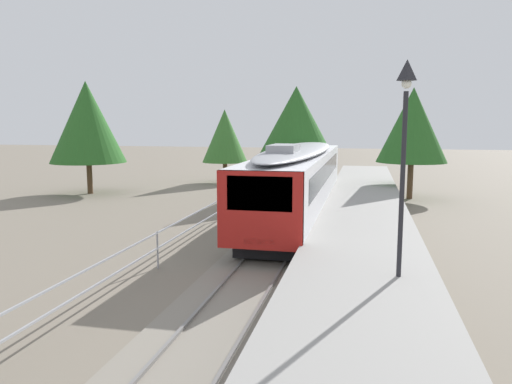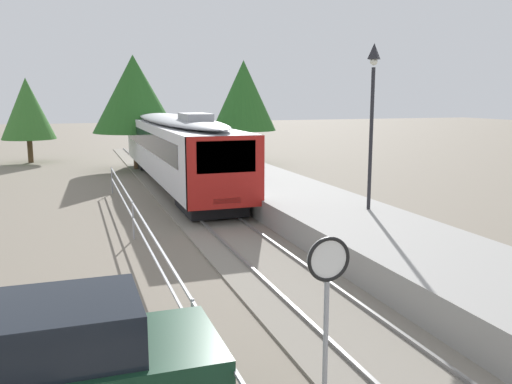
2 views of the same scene
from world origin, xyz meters
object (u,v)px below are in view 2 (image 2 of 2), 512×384
(speed_limit_sign, at_px, (328,287))
(parked_suv_dark_green, at_px, (38,378))
(platform_lamp_mid_platform, at_px, (373,95))
(commuter_train, at_px, (176,145))

(speed_limit_sign, bearing_deg, parked_suv_dark_green, 167.58)
(platform_lamp_mid_platform, bearing_deg, parked_suv_dark_green, -139.08)
(commuter_train, distance_m, parked_suv_dark_green, 21.31)
(speed_limit_sign, distance_m, parked_suv_dark_green, 3.90)
(commuter_train, height_order, platform_lamp_mid_platform, platform_lamp_mid_platform)
(platform_lamp_mid_platform, bearing_deg, commuter_train, 109.09)
(parked_suv_dark_green, bearing_deg, commuter_train, 74.60)
(parked_suv_dark_green, bearing_deg, speed_limit_sign, -12.42)
(platform_lamp_mid_platform, distance_m, speed_limit_sign, 11.43)
(commuter_train, xyz_separation_m, platform_lamp_mid_platform, (4.16, -12.02, 2.48))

